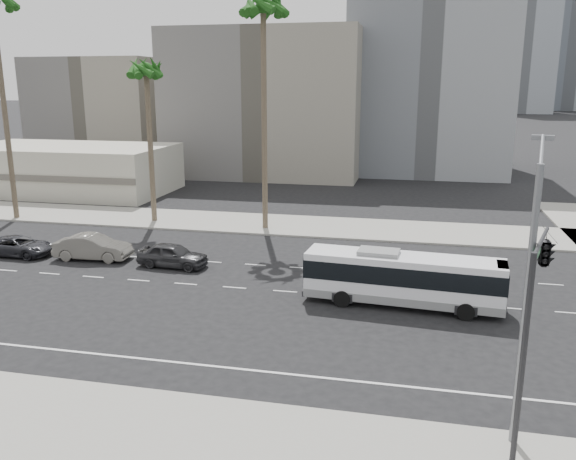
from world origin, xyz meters
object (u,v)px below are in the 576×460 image
(car_a, at_px, (173,255))
(city_bus, at_px, (403,278))
(traffic_signal, at_px, (543,261))
(palm_mid, at_px, (146,73))
(palm_near, at_px, (263,11))
(car_b, at_px, (93,247))
(car_c, at_px, (18,246))
(streetlight_corner, at_px, (528,281))

(car_a, bearing_deg, city_bus, -100.82)
(traffic_signal, height_order, palm_mid, palm_mid)
(palm_near, bearing_deg, car_a, -106.65)
(traffic_signal, bearing_deg, car_b, 167.05)
(city_bus, height_order, car_c, city_bus)
(city_bus, relative_size, streetlight_corner, 1.08)
(streetlight_corner, height_order, palm_mid, palm_mid)
(car_c, height_order, palm_mid, palm_mid)
(car_b, relative_size, palm_mid, 0.37)
(city_bus, distance_m, palm_mid, 28.22)
(city_bus, bearing_deg, car_c, 176.12)
(car_b, relative_size, car_c, 1.05)
(car_c, xyz_separation_m, palm_mid, (4.79, 11.33, 11.64))
(car_b, height_order, traffic_signal, traffic_signal)
(city_bus, distance_m, streetlight_corner, 12.61)
(palm_near, bearing_deg, traffic_signal, -57.19)
(city_bus, distance_m, car_a, 15.10)
(car_b, bearing_deg, palm_mid, 0.42)
(car_a, xyz_separation_m, palm_mid, (-6.58, 11.47, 11.54))
(car_a, distance_m, car_c, 11.37)
(city_bus, distance_m, palm_near, 23.97)
(car_b, relative_size, palm_near, 0.28)
(car_c, xyz_separation_m, palm_near, (14.66, 10.87, 15.99))
(car_a, distance_m, palm_mid, 17.55)
(streetlight_corner, bearing_deg, car_a, 151.67)
(car_b, bearing_deg, city_bus, -104.77)
(city_bus, relative_size, car_b, 2.05)
(car_c, height_order, palm_near, palm_near)
(city_bus, relative_size, traffic_signal, 1.52)
(city_bus, xyz_separation_m, palm_mid, (-21.18, 15.23, 10.76))
(palm_near, relative_size, palm_mid, 1.34)
(car_b, relative_size, traffic_signal, 0.74)
(car_c, relative_size, traffic_signal, 0.70)
(car_c, height_order, streetlight_corner, streetlight_corner)
(car_a, relative_size, traffic_signal, 0.66)
(city_bus, height_order, streetlight_corner, streetlight_corner)
(city_bus, xyz_separation_m, streetlight_corner, (3.97, -11.31, 3.92))
(streetlight_corner, distance_m, palm_mid, 37.20)
(palm_near, distance_m, palm_mid, 10.80)
(car_b, distance_m, palm_mid, 15.96)
(palm_mid, bearing_deg, streetlight_corner, -46.53)
(car_b, bearing_deg, car_a, -97.17)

